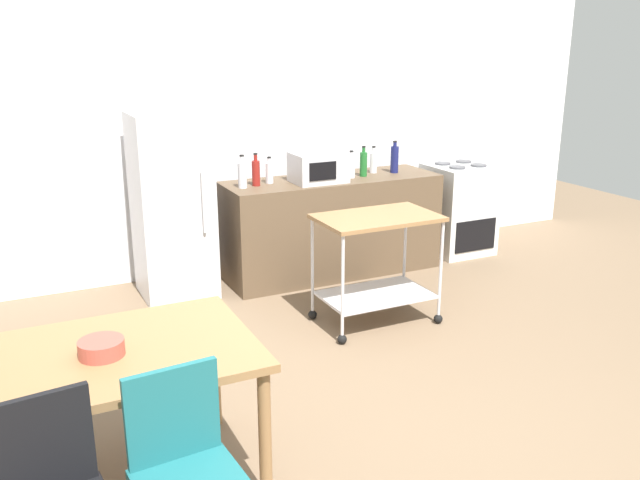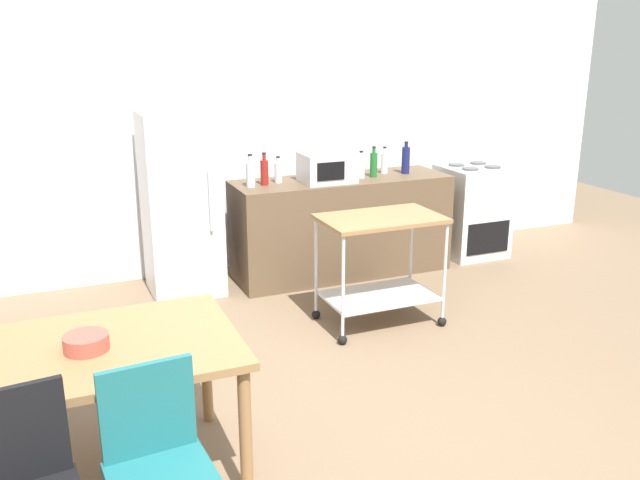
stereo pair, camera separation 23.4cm
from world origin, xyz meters
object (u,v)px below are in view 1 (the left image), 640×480
(bottle_sesame_oil, at_px, (256,172))
(bottle_soy_sauce, at_px, (269,172))
(bottle_vinegar, at_px, (242,174))
(bottle_hot_sauce, at_px, (395,159))
(refrigerator, at_px, (172,206))
(kitchen_cart, at_px, (377,251))
(dining_table, at_px, (89,372))
(fruit_bowl, at_px, (101,348))
(chair_teal, at_px, (185,466))
(bottle_olive_oil, at_px, (351,167))
(stove_oven, at_px, (458,209))
(bottle_wine, at_px, (373,162))
(microwave, at_px, (318,167))
(bottle_sparkling_water, at_px, (363,164))

(bottle_sesame_oil, distance_m, bottle_soy_sauce, 0.15)
(bottle_vinegar, relative_size, bottle_hot_sauce, 0.94)
(refrigerator, height_order, kitchen_cart, refrigerator)
(dining_table, xyz_separation_m, fruit_bowl, (0.06, -0.02, 0.12))
(chair_teal, xyz_separation_m, fruit_bowl, (-0.20, 0.63, 0.27))
(chair_teal, bearing_deg, fruit_bowl, 102.54)
(bottle_olive_oil, bearing_deg, bottle_hot_sauce, 4.60)
(bottle_sesame_oil, bearing_deg, chair_teal, -115.44)
(kitchen_cart, xyz_separation_m, bottle_sesame_oil, (-0.52, 1.18, 0.44))
(chair_teal, relative_size, fruit_bowl, 4.36)
(bottle_vinegar, height_order, bottle_soy_sauce, bottle_vinegar)
(stove_oven, distance_m, bottle_soy_sauce, 2.11)
(bottle_sesame_oil, relative_size, bottle_olive_oil, 1.14)
(refrigerator, distance_m, bottle_wine, 1.93)
(refrigerator, xyz_separation_m, microwave, (1.26, -0.19, 0.25))
(bottle_sesame_oil, relative_size, bottle_wine, 1.12)
(fruit_bowl, bearing_deg, bottle_sparkling_water, 41.72)
(bottle_vinegar, height_order, fruit_bowl, bottle_vinegar)
(kitchen_cart, bearing_deg, refrigerator, 134.10)
(dining_table, distance_m, bottle_olive_oil, 3.55)
(bottle_sesame_oil, xyz_separation_m, bottle_wine, (1.20, 0.06, -0.01))
(kitchen_cart, distance_m, bottle_olive_oil, 1.26)
(chair_teal, xyz_separation_m, bottle_wine, (2.67, 3.14, 0.48))
(fruit_bowl, bearing_deg, kitchen_cart, 30.22)
(dining_table, height_order, bottle_wine, bottle_wine)
(refrigerator, xyz_separation_m, bottle_wine, (1.92, -0.03, 0.23))
(bottle_sparkling_water, relative_size, bottle_wine, 1.11)
(kitchen_cart, height_order, bottle_hot_sauce, bottle_hot_sauce)
(bottle_sesame_oil, height_order, bottle_olive_oil, bottle_sesame_oil)
(microwave, xyz_separation_m, bottle_wine, (0.65, 0.16, -0.03))
(dining_table, relative_size, fruit_bowl, 7.35)
(kitchen_cart, distance_m, bottle_soy_sauce, 1.35)
(bottle_sesame_oil, bearing_deg, dining_table, -125.41)
(stove_oven, bearing_deg, dining_table, -148.04)
(bottle_wine, bearing_deg, bottle_sparkling_water, -148.00)
(kitchen_cart, relative_size, bottle_sesame_oil, 3.22)
(chair_teal, bearing_deg, microwave, 51.33)
(microwave, bearing_deg, bottle_sparkling_water, 6.35)
(refrigerator, bearing_deg, microwave, -8.64)
(bottle_wine, bearing_deg, dining_table, -139.64)
(refrigerator, relative_size, bottle_wine, 6.16)
(stove_oven, relative_size, bottle_soy_sauce, 3.94)
(bottle_wine, bearing_deg, fruit_bowl, -138.78)
(bottle_olive_oil, bearing_deg, chair_teal, -128.03)
(bottle_olive_oil, relative_size, fruit_bowl, 1.22)
(bottle_vinegar, distance_m, bottle_sesame_oil, 0.14)
(kitchen_cart, relative_size, bottle_olive_oil, 3.66)
(bottle_wine, bearing_deg, bottle_vinegar, -175.81)
(stove_oven, height_order, refrigerator, refrigerator)
(refrigerator, height_order, microwave, refrigerator)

